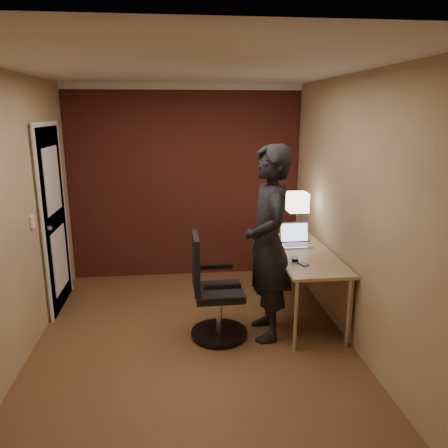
# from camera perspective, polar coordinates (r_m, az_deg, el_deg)

# --- Properties ---
(room) EXTENTS (4.00, 4.00, 4.00)m
(room) POSITION_cam_1_polar(r_m,az_deg,el_deg) (5.32, -7.90, 5.80)
(room) COLOR brown
(room) RESTS_ON ground
(desk) EXTENTS (0.60, 1.50, 0.73)m
(desk) POSITION_cam_1_polar(r_m,az_deg,el_deg) (4.73, 11.03, -5.04)
(desk) COLOR tan
(desk) RESTS_ON ground
(desk_lamp) EXTENTS (0.22, 0.22, 0.54)m
(desk_lamp) POSITION_cam_1_polar(r_m,az_deg,el_deg) (5.07, 9.57, 2.76)
(desk_lamp) COLOR silver
(desk_lamp) RESTS_ON desk
(laptop) EXTENTS (0.34, 0.27, 0.23)m
(laptop) POSITION_cam_1_polar(r_m,az_deg,el_deg) (4.89, 9.34, -1.93)
(laptop) COLOR silver
(laptop) RESTS_ON desk
(mouse) EXTENTS (0.08, 0.11, 0.03)m
(mouse) POSITION_cam_1_polar(r_m,az_deg,el_deg) (4.38, 9.26, -4.54)
(mouse) COLOR black
(mouse) RESTS_ON desk
(phone) EXTENTS (0.10, 0.13, 0.01)m
(phone) POSITION_cam_1_polar(r_m,az_deg,el_deg) (4.29, 10.34, -5.17)
(phone) COLOR black
(phone) RESTS_ON desk
(office_chair) EXTENTS (0.56, 0.57, 1.02)m
(office_chair) POSITION_cam_1_polar(r_m,az_deg,el_deg) (4.26, -1.54, -9.14)
(office_chair) COLOR black
(office_chair) RESTS_ON ground
(person) EXTENTS (0.46, 0.69, 1.88)m
(person) POSITION_cam_1_polar(r_m,az_deg,el_deg) (4.17, 5.77, -2.62)
(person) COLOR black
(person) RESTS_ON ground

